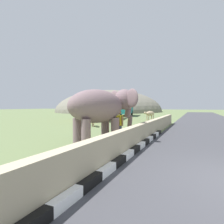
{
  "coord_description": "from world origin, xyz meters",
  "views": [
    {
      "loc": [
        -5.46,
        1.4,
        1.9
      ],
      "look_at": [
        3.55,
        5.38,
        1.6
      ],
      "focal_mm": 30.19,
      "sensor_mm": 36.0,
      "label": 1
    }
  ],
  "objects_px": {
    "person_handler": "(119,124)",
    "cow_mid": "(150,114)",
    "bus_teal": "(125,105)",
    "elephant": "(102,107)",
    "bus_orange": "(104,105)",
    "cow_near": "(91,117)"
  },
  "relations": [
    {
      "from": "person_handler",
      "to": "cow_mid",
      "type": "height_order",
      "value": "person_handler"
    },
    {
      "from": "bus_orange",
      "to": "elephant",
      "type": "bearing_deg",
      "value": -153.87
    },
    {
      "from": "elephant",
      "to": "bus_orange",
      "type": "distance_m",
      "value": 16.58
    },
    {
      "from": "elephant",
      "to": "bus_teal",
      "type": "relative_size",
      "value": 0.46
    },
    {
      "from": "bus_teal",
      "to": "cow_near",
      "type": "relative_size",
      "value": 4.88
    },
    {
      "from": "cow_near",
      "to": "bus_teal",
      "type": "bearing_deg",
      "value": 10.93
    },
    {
      "from": "bus_orange",
      "to": "bus_teal",
      "type": "bearing_deg",
      "value": 5.04
    },
    {
      "from": "cow_mid",
      "to": "bus_teal",
      "type": "bearing_deg",
      "value": 37.96
    },
    {
      "from": "bus_orange",
      "to": "cow_mid",
      "type": "bearing_deg",
      "value": -69.26
    },
    {
      "from": "elephant",
      "to": "cow_mid",
      "type": "xyz_separation_m",
      "value": [
        17.16,
        1.29,
        -0.99
      ]
    },
    {
      "from": "elephant",
      "to": "bus_orange",
      "type": "height_order",
      "value": "bus_orange"
    },
    {
      "from": "bus_orange",
      "to": "cow_mid",
      "type": "distance_m",
      "value": 6.54
    },
    {
      "from": "person_handler",
      "to": "cow_mid",
      "type": "xyz_separation_m",
      "value": [
        16.06,
        1.8,
        -0.06
      ]
    },
    {
      "from": "bus_teal",
      "to": "person_handler",
      "type": "bearing_deg",
      "value": -160.63
    },
    {
      "from": "bus_teal",
      "to": "cow_near",
      "type": "bearing_deg",
      "value": -169.07
    },
    {
      "from": "elephant",
      "to": "bus_teal",
      "type": "distance_m",
      "value": 27.41
    },
    {
      "from": "bus_teal",
      "to": "cow_mid",
      "type": "distance_m",
      "value": 11.44
    },
    {
      "from": "elephant",
      "to": "person_handler",
      "type": "distance_m",
      "value": 1.53
    },
    {
      "from": "person_handler",
      "to": "cow_mid",
      "type": "distance_m",
      "value": 16.16
    },
    {
      "from": "cow_mid",
      "to": "bus_orange",
      "type": "bearing_deg",
      "value": 110.74
    },
    {
      "from": "bus_teal",
      "to": "cow_mid",
      "type": "relative_size",
      "value": 4.79
    },
    {
      "from": "person_handler",
      "to": "bus_orange",
      "type": "relative_size",
      "value": 0.17
    }
  ]
}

